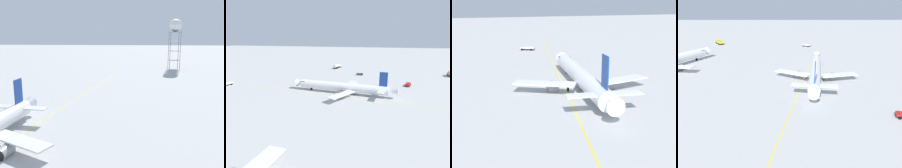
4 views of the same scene
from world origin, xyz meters
The scene contains 5 objects.
ground_plane centered at (0.00, 0.00, 0.00)m, with size 600.00×600.00×0.00m, color #B2B2B2.
airliner_main centered at (-2.59, -1.16, 2.66)m, with size 29.93×44.98×10.72m.
fire_tender_truck centered at (55.38, -68.36, 1.53)m, with size 7.70×9.72×2.50m.
pushback_tug_truck centered at (-4.06, -60.17, 0.81)m, with size 6.00×4.63×1.30m.
taxiway_centreline centered at (0.97, -1.66, 0.00)m, with size 37.89×172.28×0.01m.
Camera 4 is at (6.90, 67.68, 25.25)m, focal length 31.45 mm.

